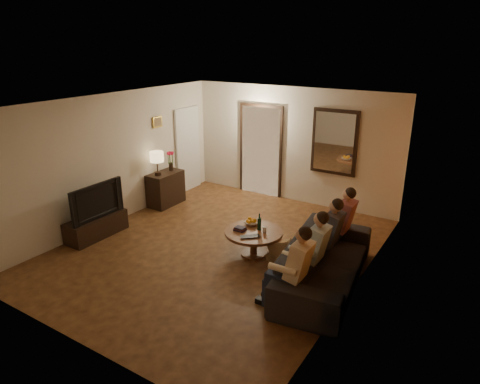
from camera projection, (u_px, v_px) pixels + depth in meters
The scene contains 33 objects.
floor at pixel (217, 248), 7.71m from camera, with size 5.00×6.00×0.01m, color #3D2010.
ceiling at pixel (214, 103), 6.84m from camera, with size 5.00×6.00×0.01m, color white.
back_wall at pixel (292, 145), 9.67m from camera, with size 5.00×0.02×2.60m, color beige.
front_wall at pixel (65, 249), 4.88m from camera, with size 5.00×0.02×2.60m, color beige.
left_wall at pixel (113, 159), 8.53m from camera, with size 0.02×6.00×2.60m, color beige.
right_wall at pixel (361, 209), 6.02m from camera, with size 0.02×6.00×2.60m, color beige.
orange_accent at pixel (360, 209), 6.03m from camera, with size 0.01×6.00×2.60m, color #C67621.
kitchen_doorway at pixel (261, 151), 10.14m from camera, with size 1.00×0.06×2.10m, color #FFE0A5.
door_trim at pixel (261, 152), 10.13m from camera, with size 1.12×0.04×2.22m, color black.
fridge_glimpse at pixel (270, 159), 10.07m from camera, with size 0.45×0.03×1.70m, color silver.
mirror_frame at pixel (334, 142), 9.07m from camera, with size 1.00×0.05×1.40m, color black.
mirror_glass at pixel (334, 142), 9.04m from camera, with size 0.86×0.02×1.26m, color white.
white_door at pixel (188, 150), 10.43m from camera, with size 0.06×0.85×2.04m, color white.
framed_art at pixel (157, 122), 9.36m from camera, with size 0.03×0.28×0.24m, color #B28C33.
art_canvas at pixel (158, 122), 9.35m from camera, with size 0.01×0.22×0.18m, color brown.
dresser at pixel (166, 189), 9.67m from camera, with size 0.45×0.84×0.75m, color black.
table_lamp at pixel (157, 163), 9.27m from camera, with size 0.30×0.30×0.54m, color beige, non-canonical shape.
flower_vase at pixel (171, 161), 9.64m from camera, with size 0.14×0.14×0.44m, color red, non-canonical shape.
tv_stand at pixel (96, 226), 8.14m from camera, with size 0.45×1.20×0.40m, color black.
tv at pixel (93, 200), 7.96m from camera, with size 0.15×1.16×0.67m, color black.
sofa at pixel (325, 262), 6.50m from camera, with size 0.99×2.54×0.74m, color black.
person_a at pixel (294, 272), 5.76m from camera, with size 0.60×0.40×1.20m, color tan, non-canonical shape.
person_b at pixel (312, 255), 6.23m from camera, with size 0.60×0.40×1.20m, color tan, non-canonical shape.
person_c at pixel (327, 239), 6.71m from camera, with size 0.60×0.40×1.20m, color tan, non-canonical shape.
person_d at pixel (340, 226), 7.19m from camera, with size 0.60×0.40×1.20m, color tan, non-canonical shape.
dog at pixel (282, 249), 7.10m from camera, with size 0.56×0.24×0.56m, color #926543, non-canonical shape.
coffee_table at pixel (254, 243), 7.42m from camera, with size 1.00×1.00×0.45m, color brown.
bowl at pixel (251, 223), 7.60m from camera, with size 0.26×0.26×0.06m, color white.
oranges at pixel (251, 219), 7.58m from camera, with size 0.20×0.20×0.08m, color orange, non-canonical shape.
wine_bottle at pixel (259, 221), 7.35m from camera, with size 0.07×0.07×0.31m, color black, non-canonical shape.
wine_glass at pixel (264, 230), 7.28m from camera, with size 0.06×0.06×0.10m, color silver.
book_stack at pixel (240, 228), 7.37m from camera, with size 0.20×0.15×0.07m, color black, non-canonical shape.
laptop at pixel (250, 238), 7.07m from camera, with size 0.33×0.21×0.03m, color black.
Camera 1 is at (4.03, -5.64, 3.57)m, focal length 32.00 mm.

